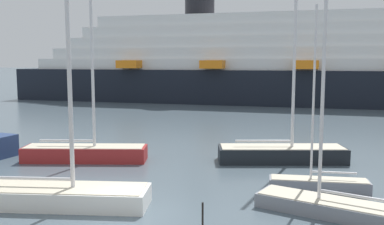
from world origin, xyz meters
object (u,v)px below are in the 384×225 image
at_px(sailboat_0, 85,150).
at_px(sailboat_1, 330,203).
at_px(sailboat_2, 60,193).
at_px(cruise_ship, 306,65).
at_px(sailboat_5, 282,151).
at_px(sailboat_4, 319,182).

height_order(sailboat_0, sailboat_1, sailboat_0).
distance_m(sailboat_2, cruise_ship, 46.88).
xyz_separation_m(sailboat_0, sailboat_5, (11.10, 2.74, -0.02)).
relative_size(sailboat_0, cruise_ship, 0.15).
height_order(sailboat_0, sailboat_5, sailboat_0).
bearing_deg(sailboat_5, sailboat_1, -89.56).
distance_m(sailboat_1, sailboat_5, 8.65).
distance_m(sailboat_4, cruise_ship, 41.32).
relative_size(sailboat_1, cruise_ship, 0.13).
relative_size(sailboat_2, sailboat_4, 1.34).
height_order(sailboat_4, sailboat_5, sailboat_5).
xyz_separation_m(sailboat_2, sailboat_5, (8.24, 10.05, 0.07)).
bearing_deg(sailboat_0, sailboat_4, -25.11).
bearing_deg(cruise_ship, sailboat_2, -100.76).
height_order(sailboat_0, cruise_ship, cruise_ship).
height_order(sailboat_2, cruise_ship, cruise_ship).
xyz_separation_m(sailboat_1, sailboat_2, (-10.49, -1.70, 0.06)).
bearing_deg(sailboat_1, sailboat_5, -56.73).
bearing_deg(sailboat_0, sailboat_1, -36.41).
bearing_deg(cruise_ship, sailboat_4, -88.09).
bearing_deg(cruise_ship, sailboat_0, -106.84).
xyz_separation_m(sailboat_4, sailboat_5, (-1.91, 5.39, 0.19)).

